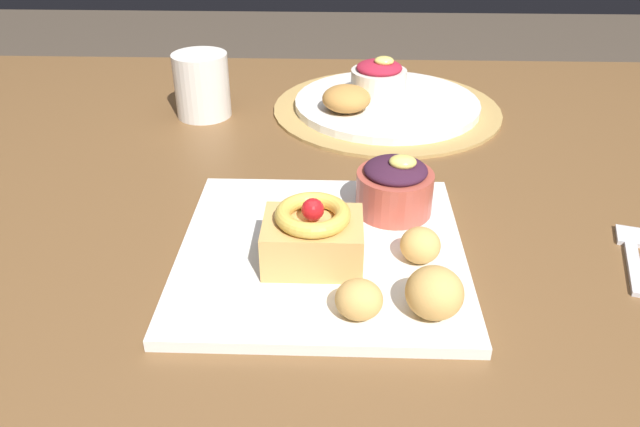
{
  "coord_description": "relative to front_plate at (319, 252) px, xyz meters",
  "views": [
    {
      "loc": [
        0.02,
        -0.66,
        1.1
      ],
      "look_at": [
        -0.0,
        -0.11,
        0.77
      ],
      "focal_mm": 35.14,
      "sensor_mm": 36.0,
      "label": 1
    }
  ],
  "objects": [
    {
      "name": "dining_table",
      "position": [
        0.0,
        0.13,
        -0.09
      ],
      "size": [
        1.42,
        1.07,
        0.73
      ],
      "color": "brown",
      "rests_on": "ground_plane"
    },
    {
      "name": "woven_placemat",
      "position": [
        0.09,
        0.41,
        -0.0
      ],
      "size": [
        0.36,
        0.36,
        0.0
      ],
      "primitive_type": "cylinder",
      "color": "#AD894C",
      "rests_on": "dining_table"
    },
    {
      "name": "front_plate",
      "position": [
        0.0,
        0.0,
        0.0
      ],
      "size": [
        0.29,
        0.29,
        0.01
      ],
      "primitive_type": "cube",
      "color": "white",
      "rests_on": "dining_table"
    },
    {
      "name": "cake_slice",
      "position": [
        -0.01,
        -0.03,
        0.04
      ],
      "size": [
        0.1,
        0.07,
        0.07
      ],
      "rotation": [
        0.0,
        0.0,
        -0.0
      ],
      "color": "tan",
      "rests_on": "front_plate"
    },
    {
      "name": "berry_ramekin",
      "position": [
        0.08,
        0.08,
        0.04
      ],
      "size": [
        0.08,
        0.08,
        0.07
      ],
      "color": "#B24C3D",
      "rests_on": "front_plate"
    },
    {
      "name": "fritter_front",
      "position": [
        0.1,
        -0.1,
        0.03
      ],
      "size": [
        0.05,
        0.05,
        0.04
      ],
      "primitive_type": "ellipsoid",
      "color": "tan",
      "rests_on": "front_plate"
    },
    {
      "name": "fritter_middle",
      "position": [
        0.1,
        -0.02,
        0.02
      ],
      "size": [
        0.04,
        0.04,
        0.04
      ],
      "primitive_type": "ellipsoid",
      "color": "tan",
      "rests_on": "front_plate"
    },
    {
      "name": "fritter_back",
      "position": [
        0.04,
        -0.11,
        0.02
      ],
      "size": [
        0.04,
        0.04,
        0.03
      ],
      "primitive_type": "ellipsoid",
      "color": "tan",
      "rests_on": "front_plate"
    },
    {
      "name": "back_plate",
      "position": [
        0.09,
        0.41,
        0.01
      ],
      "size": [
        0.29,
        0.29,
        0.01
      ],
      "primitive_type": "cylinder",
      "color": "white",
      "rests_on": "woven_placemat"
    },
    {
      "name": "back_ramekin",
      "position": [
        0.08,
        0.42,
        0.04
      ],
      "size": [
        0.09,
        0.09,
        0.07
      ],
      "color": "silver",
      "rests_on": "back_plate"
    },
    {
      "name": "back_pastry",
      "position": [
        0.03,
        0.36,
        0.03
      ],
      "size": [
        0.07,
        0.07,
        0.04
      ],
      "primitive_type": "ellipsoid",
      "color": "#B77F3D",
      "rests_on": "back_plate"
    },
    {
      "name": "fork",
      "position": [
        0.32,
        0.01,
        -0.0
      ],
      "size": [
        0.05,
        0.13,
        0.0
      ],
      "rotation": [
        0.0,
        0.0,
        1.29
      ],
      "color": "silver",
      "rests_on": "dining_table"
    },
    {
      "name": "coffee_mug",
      "position": [
        -0.19,
        0.38,
        0.04
      ],
      "size": [
        0.08,
        0.08,
        0.1
      ],
      "primitive_type": "cylinder",
      "color": "silver",
      "rests_on": "dining_table"
    }
  ]
}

